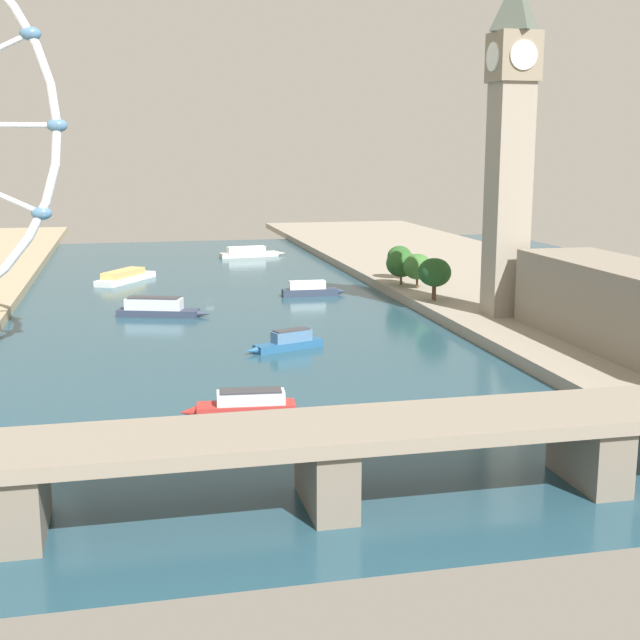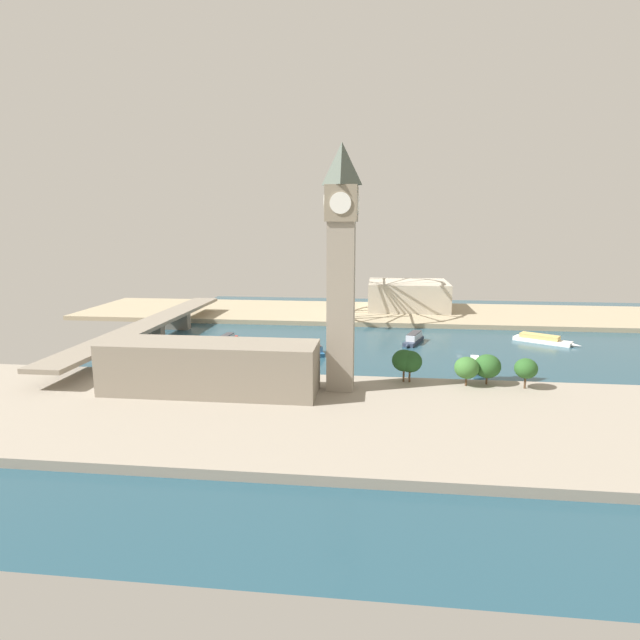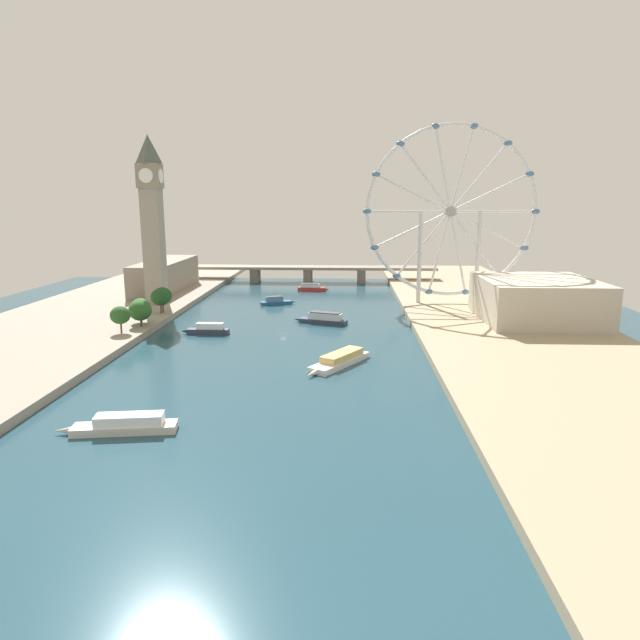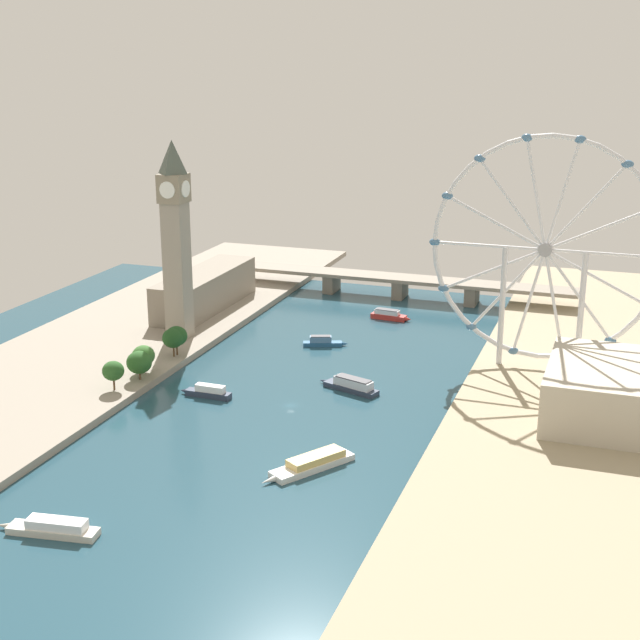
{
  "view_description": "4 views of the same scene",
  "coord_description": "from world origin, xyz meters",
  "px_view_note": "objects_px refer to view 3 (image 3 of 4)",
  "views": [
    {
      "loc": [
        25.59,
        279.43,
        49.13
      ],
      "look_at": [
        -21.68,
        69.32,
        6.16
      ],
      "focal_mm": 48.23,
      "sensor_mm": 36.0,
      "label": 1
    },
    {
      "loc": [
        -273.65,
        41.83,
        66.36
      ],
      "look_at": [
        -17.42,
        71.66,
        18.54
      ],
      "focal_mm": 29.44,
      "sensor_mm": 36.0,
      "label": 2
    },
    {
      "loc": [
        28.7,
        -248.76,
        59.42
      ],
      "look_at": [
        16.95,
        2.32,
        6.05
      ],
      "focal_mm": 31.19,
      "sensor_mm": 36.0,
      "label": 3
    },
    {
      "loc": [
        120.18,
        -307.35,
        134.39
      ],
      "look_at": [
        -3.9,
        45.65,
        21.58
      ],
      "focal_mm": 50.89,
      "sensor_mm": 36.0,
      "label": 4
    }
  ],
  "objects_px": {
    "ferris_wheel": "(451,213)",
    "tour_boat_4": "(125,425)",
    "parliament_block": "(165,276)",
    "tour_boat_3": "(340,360)",
    "riverside_hall": "(537,300)",
    "tour_boat_0": "(312,288)",
    "river_bridge": "(308,270)",
    "tour_boat_2": "(207,329)",
    "tour_boat_1": "(323,319)",
    "tour_boat_5": "(276,301)",
    "clock_tower": "(152,218)"
  },
  "relations": [
    {
      "from": "ferris_wheel",
      "to": "river_bridge",
      "type": "distance_m",
      "value": 140.48
    },
    {
      "from": "parliament_block",
      "to": "tour_boat_2",
      "type": "distance_m",
      "value": 121.07
    },
    {
      "from": "tour_boat_1",
      "to": "tour_boat_2",
      "type": "distance_m",
      "value": 58.2
    },
    {
      "from": "river_bridge",
      "to": "tour_boat_5",
      "type": "bearing_deg",
      "value": -97.44
    },
    {
      "from": "parliament_block",
      "to": "river_bridge",
      "type": "relative_size",
      "value": 0.42
    },
    {
      "from": "tour_boat_1",
      "to": "tour_boat_4",
      "type": "distance_m",
      "value": 144.72
    },
    {
      "from": "ferris_wheel",
      "to": "tour_boat_2",
      "type": "bearing_deg",
      "value": -149.69
    },
    {
      "from": "parliament_block",
      "to": "tour_boat_4",
      "type": "distance_m",
      "value": 227.52
    },
    {
      "from": "parliament_block",
      "to": "tour_boat_3",
      "type": "relative_size",
      "value": 2.45
    },
    {
      "from": "riverside_hall",
      "to": "tour_boat_5",
      "type": "distance_m",
      "value": 144.3
    },
    {
      "from": "tour_boat_1",
      "to": "tour_boat_3",
      "type": "distance_m",
      "value": 72.63
    },
    {
      "from": "tour_boat_1",
      "to": "tour_boat_4",
      "type": "height_order",
      "value": "tour_boat_1"
    },
    {
      "from": "river_bridge",
      "to": "tour_boat_5",
      "type": "relative_size",
      "value": 9.21
    },
    {
      "from": "ferris_wheel",
      "to": "tour_boat_1",
      "type": "distance_m",
      "value": 97.22
    },
    {
      "from": "tour_boat_3",
      "to": "ferris_wheel",
      "type": "bearing_deg",
      "value": -174.58
    },
    {
      "from": "ferris_wheel",
      "to": "riverside_hall",
      "type": "relative_size",
      "value": 1.7
    },
    {
      "from": "river_bridge",
      "to": "tour_boat_0",
      "type": "height_order",
      "value": "river_bridge"
    },
    {
      "from": "tour_boat_0",
      "to": "parliament_block",
      "type": "bearing_deg",
      "value": -161.82
    },
    {
      "from": "tour_boat_5",
      "to": "riverside_hall",
      "type": "bearing_deg",
      "value": -41.7
    },
    {
      "from": "ferris_wheel",
      "to": "tour_boat_2",
      "type": "height_order",
      "value": "ferris_wheel"
    },
    {
      "from": "river_bridge",
      "to": "tour_boat_3",
      "type": "height_order",
      "value": "river_bridge"
    },
    {
      "from": "tour_boat_3",
      "to": "riverside_hall",
      "type": "bearing_deg",
      "value": 159.13
    },
    {
      "from": "clock_tower",
      "to": "tour_boat_1",
      "type": "relative_size",
      "value": 3.27
    },
    {
      "from": "clock_tower",
      "to": "river_bridge",
      "type": "xyz_separation_m",
      "value": [
        77.96,
        112.87,
        -41.8
      ]
    },
    {
      "from": "tour_boat_3",
      "to": "tour_boat_2",
      "type": "bearing_deg",
      "value": -94.77
    },
    {
      "from": "riverside_hall",
      "to": "tour_boat_1",
      "type": "xyz_separation_m",
      "value": [
        -103.77,
        1.43,
        -10.65
      ]
    },
    {
      "from": "ferris_wheel",
      "to": "river_bridge",
      "type": "xyz_separation_m",
      "value": [
        -86.61,
        101.22,
        -44.57
      ]
    },
    {
      "from": "parliament_block",
      "to": "tour_boat_0",
      "type": "height_order",
      "value": "parliament_block"
    },
    {
      "from": "river_bridge",
      "to": "tour_boat_2",
      "type": "height_order",
      "value": "river_bridge"
    },
    {
      "from": "parliament_block",
      "to": "tour_boat_5",
      "type": "xyz_separation_m",
      "value": [
        76.17,
        -31.25,
        -10.77
      ]
    },
    {
      "from": "ferris_wheel",
      "to": "tour_boat_5",
      "type": "bearing_deg",
      "value": 176.7
    },
    {
      "from": "parliament_block",
      "to": "tour_boat_1",
      "type": "xyz_separation_m",
      "value": [
        106.32,
        -82.42,
        -10.26
      ]
    },
    {
      "from": "river_bridge",
      "to": "tour_boat_4",
      "type": "height_order",
      "value": "river_bridge"
    },
    {
      "from": "river_bridge",
      "to": "tour_boat_1",
      "type": "relative_size",
      "value": 6.87
    },
    {
      "from": "tour_boat_2",
      "to": "tour_boat_5",
      "type": "xyz_separation_m",
      "value": [
        22.2,
        76.61,
        -0.19
      ]
    },
    {
      "from": "tour_boat_5",
      "to": "clock_tower",
      "type": "bearing_deg",
      "value": 174.58
    },
    {
      "from": "river_bridge",
      "to": "tour_boat_2",
      "type": "xyz_separation_m",
      "value": [
        -34.68,
        -172.12,
        -7.05
      ]
    },
    {
      "from": "riverside_hall",
      "to": "tour_boat_3",
      "type": "distance_m",
      "value": 118.6
    },
    {
      "from": "riverside_hall",
      "to": "tour_boat_1",
      "type": "relative_size",
      "value": 2.08
    },
    {
      "from": "tour_boat_2",
      "to": "ferris_wheel",
      "type": "bearing_deg",
      "value": -148.79
    },
    {
      "from": "tour_boat_3",
      "to": "parliament_block",
      "type": "bearing_deg",
      "value": -110.83
    },
    {
      "from": "riverside_hall",
      "to": "tour_boat_0",
      "type": "xyz_separation_m",
      "value": [
        -115.9,
        104.98,
        -10.94
      ]
    },
    {
      "from": "ferris_wheel",
      "to": "tour_boat_2",
      "type": "distance_m",
      "value": 149.68
    },
    {
      "from": "ferris_wheel",
      "to": "tour_boat_1",
      "type": "height_order",
      "value": "ferris_wheel"
    },
    {
      "from": "river_bridge",
      "to": "clock_tower",
      "type": "bearing_deg",
      "value": -124.63
    },
    {
      "from": "ferris_wheel",
      "to": "tour_boat_5",
      "type": "height_order",
      "value": "ferris_wheel"
    },
    {
      "from": "clock_tower",
      "to": "ferris_wheel",
      "type": "relative_size",
      "value": 0.93
    },
    {
      "from": "parliament_block",
      "to": "tour_boat_1",
      "type": "height_order",
      "value": "parliament_block"
    },
    {
      "from": "tour_boat_5",
      "to": "tour_boat_1",
      "type": "bearing_deg",
      "value": -79.76
    },
    {
      "from": "ferris_wheel",
      "to": "tour_boat_4",
      "type": "height_order",
      "value": "ferris_wheel"
    }
  ]
}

